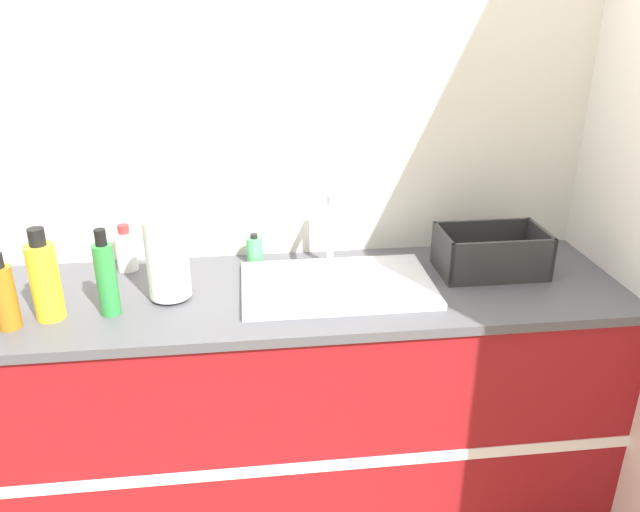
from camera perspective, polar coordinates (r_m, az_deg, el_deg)
The scene contains 11 objects.
wall_back at distance 2.14m, azimuth -2.14°, elevation 10.75°, with size 4.40×0.06×2.60m.
wall_right at distance 2.18m, azimuth 27.16°, elevation 8.48°, with size 0.06×2.58×2.60m.
counter_cabinet at distance 2.20m, azimuth -1.09°, elevation -13.38°, with size 2.03×0.60×0.89m.
sink at distance 1.97m, azimuth 1.55°, elevation -2.37°, with size 0.60×0.38×0.27m.
paper_towel_roll at distance 1.91m, azimuth -13.78°, elevation -0.27°, with size 0.13×0.13×0.25m.
dish_rack at distance 2.14m, azimuth 15.31°, elevation -0.01°, with size 0.34×0.21×0.15m.
bottle_amber at distance 1.91m, azimuth -26.92°, elevation -3.25°, with size 0.06×0.06×0.22m.
bottle_green at distance 1.87m, azimuth -18.95°, elevation -1.86°, with size 0.06×0.06×0.26m.
bottle_white_spray at distance 2.17m, azimuth -17.31°, elevation 0.52°, with size 0.07×0.07×0.16m.
bottle_yellow at distance 1.91m, azimuth -23.86°, elevation -1.98°, with size 0.08×0.08×0.27m.
soap_dispenser at distance 2.14m, azimuth -6.00°, elevation 0.55°, with size 0.05×0.05×0.11m.
Camera 1 is at (-0.17, -1.47, 1.76)m, focal length 35.00 mm.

